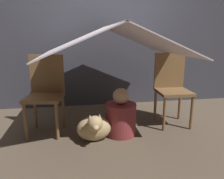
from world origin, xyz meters
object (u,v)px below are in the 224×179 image
object	(u,v)px
chair_left	(45,91)
chair_right	(172,86)
dog	(94,127)
person_front	(121,116)

from	to	relation	value
chair_left	chair_right	world-z (taller)	same
dog	person_front	bearing A→B (deg)	22.30
chair_right	dog	size ratio (longest dim) A/B	2.44
person_front	dog	bearing A→B (deg)	-157.70
person_front	dog	xyz separation A→B (m)	(-0.32, -0.13, -0.06)
chair_right	dog	xyz separation A→B (m)	(-1.04, -0.38, -0.34)
person_front	dog	distance (m)	0.35
chair_left	person_front	distance (m)	0.93
chair_left	chair_right	distance (m)	1.58
dog	chair_right	bearing A→B (deg)	20.11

